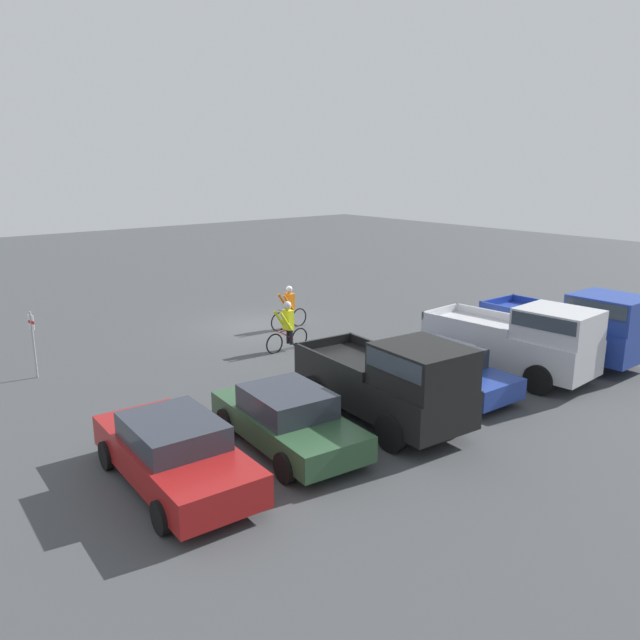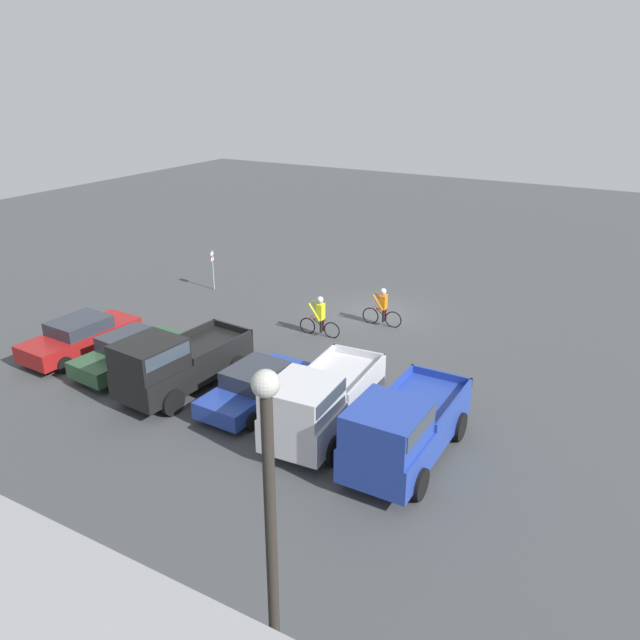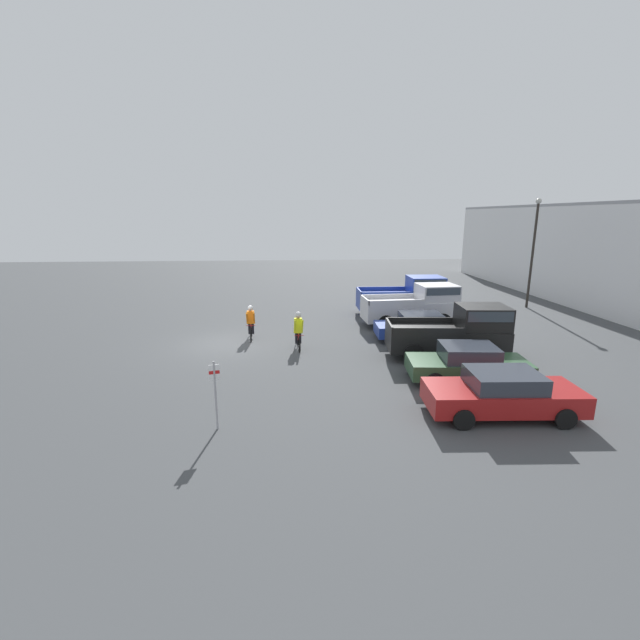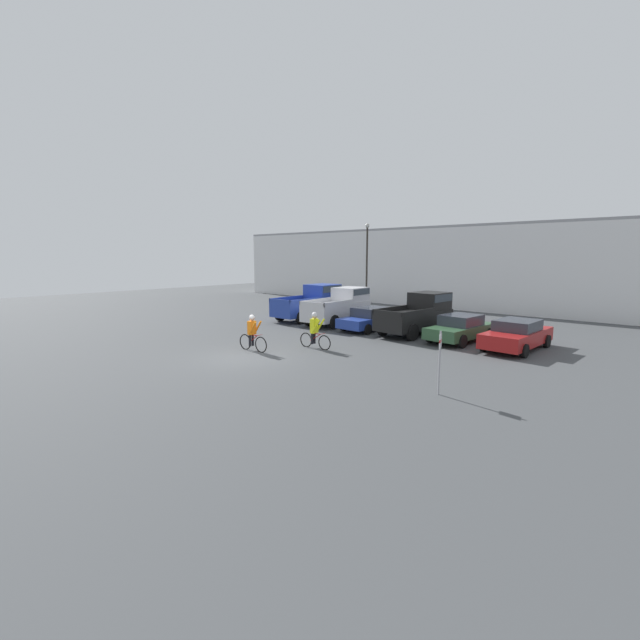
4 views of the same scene
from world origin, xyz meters
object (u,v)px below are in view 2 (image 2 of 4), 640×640
(cyclist_1, at_px, (383,307))
(sedan_1, at_px, (131,351))
(fire_lane_sign, at_px, (213,266))
(lamppost, at_px, (272,566))
(pickup_truck_1, at_px, (320,401))
(cyclist_0, at_px, (320,316))
(sedan_2, at_px, (81,336))
(pickup_truck_2, at_px, (174,362))
(pickup_truck_0, at_px, (402,428))
(sedan_0, at_px, (256,386))

(cyclist_1, bearing_deg, sedan_1, 53.21)
(fire_lane_sign, relative_size, lamppost, 0.29)
(fire_lane_sign, bearing_deg, cyclist_1, 178.92)
(cyclist_1, bearing_deg, pickup_truck_1, 102.46)
(cyclist_0, xyz_separation_m, cyclist_1, (-1.82, -2.35, -0.04))
(sedan_2, bearing_deg, pickup_truck_2, 172.55)
(pickup_truck_1, xyz_separation_m, cyclist_1, (2.02, -9.12, -0.34))
(cyclist_1, bearing_deg, sedan_2, 42.74)
(pickup_truck_2, height_order, sedan_2, pickup_truck_2)
(pickup_truck_0, distance_m, cyclist_0, 9.64)
(sedan_0, xyz_separation_m, lamppost, (-7.13, 9.59, 3.50))
(sedan_0, distance_m, cyclist_0, 6.19)
(sedan_2, height_order, cyclist_1, cyclist_1)
(pickup_truck_2, height_order, sedan_1, pickup_truck_2)
(sedan_2, xyz_separation_m, cyclist_1, (-9.21, -8.51, 0.14))
(pickup_truck_1, bearing_deg, pickup_truck_0, 175.04)
(cyclist_0, distance_m, fire_lane_sign, 8.10)
(pickup_truck_0, bearing_deg, pickup_truck_1, -4.96)
(sedan_1, bearing_deg, sedan_2, -1.25)
(pickup_truck_0, xyz_separation_m, cyclist_1, (4.79, -9.37, -0.37))
(pickup_truck_0, bearing_deg, pickup_truck_2, -0.85)
(sedan_1, xyz_separation_m, sedan_2, (2.80, -0.06, 0.01))
(pickup_truck_2, relative_size, lamppost, 0.73)
(sedan_0, distance_m, lamppost, 12.45)
(cyclist_0, distance_m, lamppost, 17.98)
(sedan_2, height_order, fire_lane_sign, fire_lane_sign)
(sedan_2, bearing_deg, cyclist_1, -137.26)
(sedan_0, distance_m, sedan_2, 8.40)
(pickup_truck_1, height_order, sedan_0, pickup_truck_1)
(cyclist_0, relative_size, lamppost, 0.26)
(fire_lane_sign, bearing_deg, sedan_0, 135.18)
(cyclist_1, distance_m, fire_lane_sign, 9.52)
(pickup_truck_2, xyz_separation_m, sedan_1, (2.76, -0.67, -0.49))
(sedan_2, xyz_separation_m, cyclist_0, (-7.39, -6.16, 0.19))
(cyclist_0, bearing_deg, sedan_1, 53.56)
(pickup_truck_1, bearing_deg, fire_lane_sign, -38.92)
(pickup_truck_2, distance_m, cyclist_0, 7.13)
(sedan_0, relative_size, fire_lane_sign, 2.15)
(pickup_truck_0, distance_m, sedan_0, 5.70)
(pickup_truck_0, xyz_separation_m, sedan_1, (11.20, -0.79, -0.52))
(pickup_truck_1, distance_m, fire_lane_sign, 14.81)
(pickup_truck_2, xyz_separation_m, cyclist_1, (-3.65, -9.24, -0.33))
(cyclist_1, relative_size, fire_lane_sign, 0.88)
(pickup_truck_2, height_order, cyclist_0, pickup_truck_2)
(sedan_1, relative_size, fire_lane_sign, 2.17)
(pickup_truck_2, xyz_separation_m, lamppost, (-9.98, 8.81, 2.98))
(sedan_0, xyz_separation_m, cyclist_0, (1.01, -6.11, 0.23))
(pickup_truck_2, bearing_deg, pickup_truck_1, -178.84)
(fire_lane_sign, bearing_deg, cyclist_0, 161.78)
(sedan_1, relative_size, cyclist_0, 2.42)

